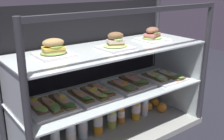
# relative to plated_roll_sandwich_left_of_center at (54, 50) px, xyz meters

# --- Properties ---
(ground_plane) EXTENTS (6.00, 6.00, 0.02)m
(ground_plane) POSITION_rel_plated_roll_sandwich_left_of_center_xyz_m (0.39, -0.03, -0.71)
(ground_plane) COLOR #202129
(ground_plane) RESTS_ON ground
(case_base_deck) EXTENTS (1.39, 0.54, 0.04)m
(case_base_deck) POSITION_rel_plated_roll_sandwich_left_of_center_xyz_m (0.39, -0.03, -0.67)
(case_base_deck) COLOR #A2A59E
(case_base_deck) RESTS_ON ground
(case_frame) EXTENTS (1.39, 0.54, 0.94)m
(case_frame) POSITION_rel_plated_roll_sandwich_left_of_center_xyz_m (0.39, 0.11, -0.18)
(case_frame) COLOR #333338
(case_frame) RESTS_ON ground
(riser_lower_tier) EXTENTS (1.32, 0.47, 0.30)m
(riser_lower_tier) POSITION_rel_plated_roll_sandwich_left_of_center_xyz_m (0.39, -0.03, -0.50)
(riser_lower_tier) COLOR silver
(riser_lower_tier) RESTS_ON case_base_deck
(shelf_lower_glass) EXTENTS (1.34, 0.48, 0.01)m
(shelf_lower_glass) POSITION_rel_plated_roll_sandwich_left_of_center_xyz_m (0.39, -0.03, -0.34)
(shelf_lower_glass) COLOR silver
(shelf_lower_glass) RESTS_ON riser_lower_tier
(riser_upper_tier) EXTENTS (1.32, 0.47, 0.29)m
(riser_upper_tier) POSITION_rel_plated_roll_sandwich_left_of_center_xyz_m (0.39, -0.03, -0.19)
(riser_upper_tier) COLOR silver
(riser_upper_tier) RESTS_ON shelf_lower_glass
(shelf_upper_glass) EXTENTS (1.34, 0.48, 0.01)m
(shelf_upper_glass) POSITION_rel_plated_roll_sandwich_left_of_center_xyz_m (0.39, -0.03, -0.04)
(shelf_upper_glass) COLOR silver
(shelf_upper_glass) RESTS_ON riser_upper_tier
(plated_roll_sandwich_left_of_center) EXTENTS (0.20, 0.20, 0.11)m
(plated_roll_sandwich_left_of_center) POSITION_rel_plated_roll_sandwich_left_of_center_xyz_m (0.00, 0.00, 0.00)
(plated_roll_sandwich_left_of_center) COLOR white
(plated_roll_sandwich_left_of_center) RESTS_ON shelf_upper_glass
(plated_roll_sandwich_mid_left) EXTENTS (0.20, 0.20, 0.11)m
(plated_roll_sandwich_mid_left) POSITION_rel_plated_roll_sandwich_left_of_center_xyz_m (0.40, -0.06, -0.00)
(plated_roll_sandwich_mid_left) COLOR white
(plated_roll_sandwich_mid_left) RESTS_ON shelf_upper_glass
(plated_roll_sandwich_center) EXTENTS (0.21, 0.21, 0.10)m
(plated_roll_sandwich_center) POSITION_rel_plated_roll_sandwich_left_of_center_xyz_m (0.79, -0.01, -0.00)
(plated_roll_sandwich_center) COLOR white
(plated_roll_sandwich_center) RESTS_ON shelf_upper_glass
(open_sandwich_tray_mid_right) EXTENTS (0.28, 0.32, 0.06)m
(open_sandwich_tray_mid_right) POSITION_rel_plated_roll_sandwich_left_of_center_xyz_m (-0.06, -0.02, -0.32)
(open_sandwich_tray_mid_right) COLOR white
(open_sandwich_tray_mid_right) RESTS_ON shelf_lower_glass
(open_sandwich_tray_near_right_corner) EXTENTS (0.28, 0.32, 0.06)m
(open_sandwich_tray_near_right_corner) POSITION_rel_plated_roll_sandwich_left_of_center_xyz_m (0.24, -0.03, -0.32)
(open_sandwich_tray_near_right_corner) COLOR white
(open_sandwich_tray_near_right_corner) RESTS_ON shelf_lower_glass
(open_sandwich_tray_near_left_corner) EXTENTS (0.28, 0.32, 0.06)m
(open_sandwich_tray_near_left_corner) POSITION_rel_plated_roll_sandwich_left_of_center_xyz_m (0.55, -0.02, -0.32)
(open_sandwich_tray_near_left_corner) COLOR white
(open_sandwich_tray_near_left_corner) RESTS_ON shelf_lower_glass
(open_sandwich_tray_far_left) EXTENTS (0.28, 0.33, 0.05)m
(open_sandwich_tray_far_left) POSITION_rel_plated_roll_sandwich_left_of_center_xyz_m (0.86, -0.07, -0.32)
(open_sandwich_tray_far_left) COLOR white
(open_sandwich_tray_far_left) RESTS_ON shelf_lower_glass
(juice_bottle_back_center) EXTENTS (0.06, 0.06, 0.19)m
(juice_bottle_back_center) POSITION_rel_plated_roll_sandwich_left_of_center_xyz_m (-0.03, -0.00, -0.57)
(juice_bottle_back_center) COLOR white
(juice_bottle_back_center) RESTS_ON case_base_deck
(juice_bottle_back_left) EXTENTS (0.07, 0.07, 0.21)m
(juice_bottle_back_left) POSITION_rel_plated_roll_sandwich_left_of_center_xyz_m (0.08, -0.00, -0.57)
(juice_bottle_back_left) COLOR white
(juice_bottle_back_left) RESTS_ON case_base_deck
(juice_bottle_tucked_behind) EXTENTS (0.07, 0.07, 0.23)m
(juice_bottle_tucked_behind) POSITION_rel_plated_roll_sandwich_left_of_center_xyz_m (0.19, 0.02, -0.56)
(juice_bottle_tucked_behind) COLOR white
(juice_bottle_tucked_behind) RESTS_ON case_base_deck
(juice_bottle_front_fourth) EXTENTS (0.06, 0.06, 0.24)m
(juice_bottle_front_fourth) POSITION_rel_plated_roll_sandwich_left_of_center_xyz_m (0.30, -0.00, -0.55)
(juice_bottle_front_fourth) COLOR orange
(juice_bottle_front_fourth) RESTS_ON case_base_deck
(juice_bottle_near_post) EXTENTS (0.07, 0.07, 0.24)m
(juice_bottle_near_post) POSITION_rel_plated_roll_sandwich_left_of_center_xyz_m (0.42, 0.01, -0.55)
(juice_bottle_near_post) COLOR #AFC947
(juice_bottle_near_post) RESTS_ON case_base_deck
(juice_bottle_front_left_end) EXTENTS (0.06, 0.06, 0.20)m
(juice_bottle_front_left_end) POSITION_rel_plated_roll_sandwich_left_of_center_xyz_m (0.52, 0.03, -0.57)
(juice_bottle_front_left_end) COLOR orange
(juice_bottle_front_left_end) RESTS_ON case_base_deck
(juice_bottle_front_second) EXTENTS (0.07, 0.07, 0.22)m
(juice_bottle_front_second) POSITION_rel_plated_roll_sandwich_left_of_center_xyz_m (0.65, -0.00, -0.56)
(juice_bottle_front_second) COLOR gold
(juice_bottle_front_second) RESTS_ON case_base_deck
(juice_bottle_back_right) EXTENTS (0.06, 0.06, 0.24)m
(juice_bottle_back_right) POSITION_rel_plated_roll_sandwich_left_of_center_xyz_m (0.75, 0.01, -0.56)
(juice_bottle_back_right) COLOR white
(juice_bottle_back_right) RESTS_ON case_base_deck
(orange_fruit_beside_bottles) EXTENTS (0.08, 0.08, 0.08)m
(orange_fruit_beside_bottles) POSITION_rel_plated_roll_sandwich_left_of_center_xyz_m (0.91, -0.04, -0.61)
(orange_fruit_beside_bottles) COLOR orange
(orange_fruit_beside_bottles) RESTS_ON case_base_deck
(orange_fruit_near_left_post) EXTENTS (0.08, 0.08, 0.08)m
(orange_fruit_near_left_post) POSITION_rel_plated_roll_sandwich_left_of_center_xyz_m (0.83, 0.05, -0.61)
(orange_fruit_near_left_post) COLOR orange
(orange_fruit_near_left_post) RESTS_ON case_base_deck
(orange_fruit_rolled_forward) EXTENTS (0.07, 0.07, 0.07)m
(orange_fruit_rolled_forward) POSITION_rel_plated_roll_sandwich_left_of_center_xyz_m (0.94, 0.07, -0.62)
(orange_fruit_rolled_forward) COLOR orange
(orange_fruit_rolled_forward) RESTS_ON case_base_deck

